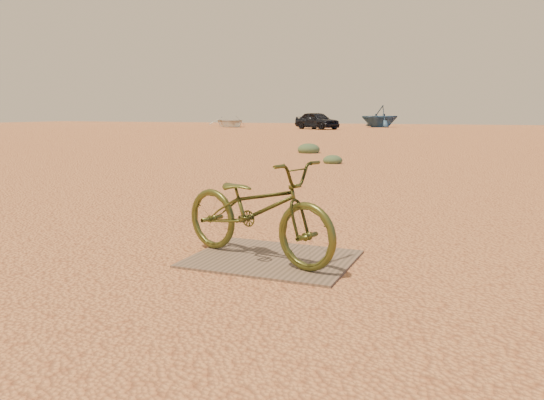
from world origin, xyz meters
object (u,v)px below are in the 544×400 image
at_px(car, 317,120).
at_px(boat_near_left, 230,121).
at_px(plywood_board, 272,259).
at_px(bicycle, 257,209).
at_px(boat_far_left, 380,116).

bearing_deg(car, boat_near_left, 101.96).
xyz_separation_m(plywood_board, boat_near_left, (-21.25, 41.11, 0.51)).
xyz_separation_m(bicycle, boat_near_left, (-21.13, 41.19, 0.02)).
relative_size(plywood_board, boat_near_left, 0.30).
height_order(plywood_board, boat_far_left, boat_far_left).
height_order(plywood_board, bicycle, bicycle).
bearing_deg(bicycle, boat_far_left, 27.66).
distance_m(bicycle, boat_near_left, 46.29).
bearing_deg(boat_near_left, car, -55.72).
height_order(car, boat_near_left, car).
xyz_separation_m(bicycle, car, (-11.36, 37.80, 0.22)).
bearing_deg(plywood_board, car, 106.92).
bearing_deg(boat_far_left, boat_near_left, -117.22).
relative_size(car, boat_far_left, 1.08).
xyz_separation_m(car, boat_far_left, (3.69, 7.72, 0.31)).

